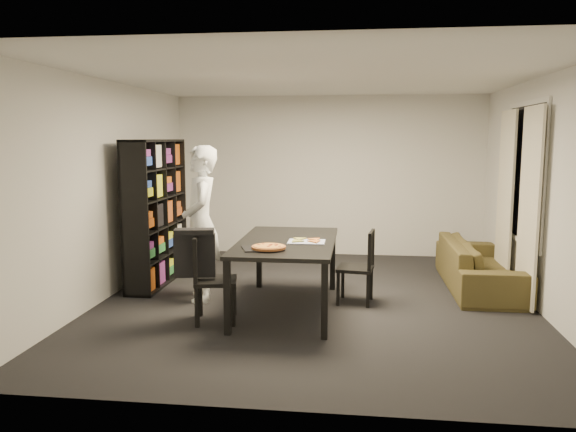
# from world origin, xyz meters

# --- Properties ---
(room) EXTENTS (5.01, 5.51, 2.61)m
(room) POSITION_xyz_m (0.00, 0.00, 1.30)
(room) COLOR black
(room) RESTS_ON ground
(window_pane) EXTENTS (0.02, 1.40, 1.60)m
(window_pane) POSITION_xyz_m (2.48, 0.60, 1.50)
(window_pane) COLOR black
(window_pane) RESTS_ON room
(window_frame) EXTENTS (0.03, 1.52, 1.72)m
(window_frame) POSITION_xyz_m (2.48, 0.60, 1.50)
(window_frame) COLOR white
(window_frame) RESTS_ON room
(curtain_left) EXTENTS (0.03, 0.70, 2.25)m
(curtain_left) POSITION_xyz_m (2.40, 0.08, 1.15)
(curtain_left) COLOR beige
(curtain_left) RESTS_ON room
(curtain_right) EXTENTS (0.03, 0.70, 2.25)m
(curtain_right) POSITION_xyz_m (2.40, 1.12, 1.15)
(curtain_right) COLOR beige
(curtain_right) RESTS_ON room
(bookshelf) EXTENTS (0.35, 1.50, 1.90)m
(bookshelf) POSITION_xyz_m (-2.16, 0.60, 0.95)
(bookshelf) COLOR black
(bookshelf) RESTS_ON room
(dining_table) EXTENTS (1.05, 1.90, 0.79)m
(dining_table) POSITION_xyz_m (-0.29, -0.38, 0.72)
(dining_table) COLOR black
(dining_table) RESTS_ON room
(chair_left) EXTENTS (0.50, 0.50, 0.92)m
(chair_left) POSITION_xyz_m (-1.07, -0.90, 0.52)
(chair_left) COLOR black
(chair_left) RESTS_ON room
(chair_right) EXTENTS (0.45, 0.45, 0.86)m
(chair_right) POSITION_xyz_m (0.55, -0.03, 0.49)
(chair_right) COLOR black
(chair_right) RESTS_ON room
(draped_jacket) EXTENTS (0.43, 0.25, 0.51)m
(draped_jacket) POSITION_xyz_m (-1.19, -0.92, 0.76)
(draped_jacket) COLOR black
(draped_jacket) RESTS_ON chair_left
(person) EXTENTS (0.62, 0.77, 1.83)m
(person) POSITION_xyz_m (-1.35, -0.09, 0.92)
(person) COLOR white
(person) RESTS_ON room
(baking_tray) EXTENTS (0.48, 0.43, 0.01)m
(baking_tray) POSITION_xyz_m (-0.48, -0.88, 0.80)
(baking_tray) COLOR black
(baking_tray) RESTS_ON dining_table
(pepperoni_pizza) EXTENTS (0.35, 0.35, 0.03)m
(pepperoni_pizza) POSITION_xyz_m (-0.41, -0.92, 0.82)
(pepperoni_pizza) COLOR #9D572D
(pepperoni_pizza) RESTS_ON dining_table
(kitchen_towel) EXTENTS (0.40, 0.30, 0.01)m
(kitchen_towel) POSITION_xyz_m (-0.07, -0.45, 0.79)
(kitchen_towel) COLOR silver
(kitchen_towel) RESTS_ON dining_table
(pizza_slices) EXTENTS (0.38, 0.32, 0.01)m
(pizza_slices) POSITION_xyz_m (-0.07, -0.41, 0.81)
(pizza_slices) COLOR #D99044
(pizza_slices) RESTS_ON dining_table
(sofa) EXTENTS (0.81, 2.08, 0.61)m
(sofa) POSITION_xyz_m (2.05, 0.83, 0.30)
(sofa) COLOR #3E3B19
(sofa) RESTS_ON room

